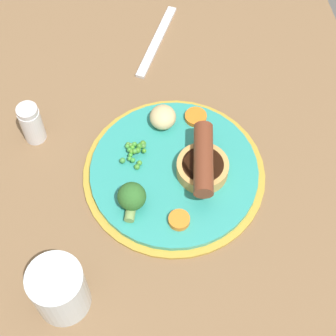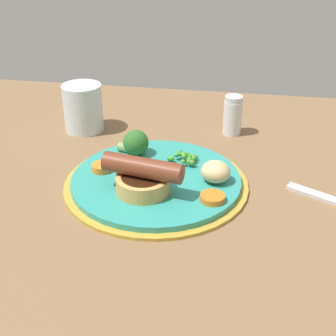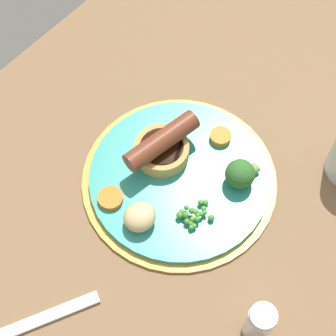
{
  "view_description": "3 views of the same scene",
  "coord_description": "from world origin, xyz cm",
  "px_view_note": "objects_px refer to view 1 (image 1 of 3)",
  "views": [
    {
      "loc": [
        41.79,
        -3.76,
        79.44
      ],
      "look_at": [
        -1.04,
        3.02,
        7.31
      ],
      "focal_mm": 60.0,
      "sensor_mm": 36.0,
      "label": 1
    },
    {
      "loc": [
        -14.53,
        65.68,
        41.0
      ],
      "look_at": [
        -4.24,
        4.63,
        6.47
      ],
      "focal_mm": 50.0,
      "sensor_mm": 36.0,
      "label": 2
    },
    {
      "loc": [
        -33.1,
        -19.15,
        76.18
      ],
      "look_at": [
        -2.89,
        5.82,
        5.76
      ],
      "focal_mm": 60.0,
      "sensor_mm": 36.0,
      "label": 3
    }
  ],
  "objects_px": {
    "carrot_slice_1": "(196,117)",
    "salt_shaker": "(32,123)",
    "sausage_pudding": "(203,165)",
    "drinking_glass": "(59,290)",
    "dinner_plate": "(174,173)",
    "carrot_slice_0": "(179,220)",
    "fork": "(157,41)",
    "broccoli_floret_near": "(132,197)",
    "pea_pile": "(135,151)",
    "potato_chunk_1": "(163,117)"
  },
  "relations": [
    {
      "from": "dinner_plate",
      "to": "drinking_glass",
      "type": "height_order",
      "value": "drinking_glass"
    },
    {
      "from": "potato_chunk_1",
      "to": "salt_shaker",
      "type": "xyz_separation_m",
      "value": [
        -0.02,
        -0.21,
        0.01
      ]
    },
    {
      "from": "dinner_plate",
      "to": "broccoli_floret_near",
      "type": "relative_size",
      "value": 5.15
    },
    {
      "from": "carrot_slice_0",
      "to": "broccoli_floret_near",
      "type": "bearing_deg",
      "value": -121.84
    },
    {
      "from": "sausage_pudding",
      "to": "carrot_slice_0",
      "type": "height_order",
      "value": "sausage_pudding"
    },
    {
      "from": "dinner_plate",
      "to": "drinking_glass",
      "type": "distance_m",
      "value": 0.26
    },
    {
      "from": "carrot_slice_0",
      "to": "potato_chunk_1",
      "type": "bearing_deg",
      "value": 178.88
    },
    {
      "from": "fork",
      "to": "drinking_glass",
      "type": "xyz_separation_m",
      "value": [
        0.46,
        -0.2,
        0.04
      ]
    },
    {
      "from": "potato_chunk_1",
      "to": "salt_shaker",
      "type": "bearing_deg",
      "value": -94.29
    },
    {
      "from": "pea_pile",
      "to": "potato_chunk_1",
      "type": "distance_m",
      "value": 0.08
    },
    {
      "from": "pea_pile",
      "to": "broccoli_floret_near",
      "type": "bearing_deg",
      "value": -9.62
    },
    {
      "from": "potato_chunk_1",
      "to": "dinner_plate",
      "type": "bearing_deg",
      "value": 2.28
    },
    {
      "from": "dinner_plate",
      "to": "carrot_slice_0",
      "type": "relative_size",
      "value": 9.0
    },
    {
      "from": "fork",
      "to": "drinking_glass",
      "type": "distance_m",
      "value": 0.5
    },
    {
      "from": "carrot_slice_0",
      "to": "salt_shaker",
      "type": "distance_m",
      "value": 0.28
    },
    {
      "from": "dinner_plate",
      "to": "salt_shaker",
      "type": "distance_m",
      "value": 0.24
    },
    {
      "from": "sausage_pudding",
      "to": "potato_chunk_1",
      "type": "distance_m",
      "value": 0.11
    },
    {
      "from": "dinner_plate",
      "to": "carrot_slice_0",
      "type": "bearing_deg",
      "value": -4.58
    },
    {
      "from": "dinner_plate",
      "to": "salt_shaker",
      "type": "xyz_separation_m",
      "value": [
        -0.11,
        -0.21,
        0.03
      ]
    },
    {
      "from": "carrot_slice_1",
      "to": "drinking_glass",
      "type": "bearing_deg",
      "value": -41.09
    },
    {
      "from": "carrot_slice_0",
      "to": "carrot_slice_1",
      "type": "xyz_separation_m",
      "value": [
        -0.18,
        0.06,
        -0.0
      ]
    },
    {
      "from": "carrot_slice_1",
      "to": "fork",
      "type": "xyz_separation_m",
      "value": [
        -0.19,
        -0.04,
        -0.02
      ]
    },
    {
      "from": "potato_chunk_1",
      "to": "pea_pile",
      "type": "bearing_deg",
      "value": -44.96
    },
    {
      "from": "broccoli_floret_near",
      "to": "fork",
      "type": "bearing_deg",
      "value": 0.81
    },
    {
      "from": "potato_chunk_1",
      "to": "carrot_slice_0",
      "type": "relative_size",
      "value": 1.43
    },
    {
      "from": "dinner_plate",
      "to": "carrot_slice_1",
      "type": "bearing_deg",
      "value": 150.9
    },
    {
      "from": "broccoli_floret_near",
      "to": "carrot_slice_1",
      "type": "height_order",
      "value": "broccoli_floret_near"
    },
    {
      "from": "salt_shaker",
      "to": "sausage_pudding",
      "type": "bearing_deg",
      "value": 65.17
    },
    {
      "from": "sausage_pudding",
      "to": "broccoli_floret_near",
      "type": "height_order",
      "value": "sausage_pudding"
    },
    {
      "from": "carrot_slice_1",
      "to": "potato_chunk_1",
      "type": "bearing_deg",
      "value": -89.26
    },
    {
      "from": "fork",
      "to": "carrot_slice_0",
      "type": "bearing_deg",
      "value": 24.53
    },
    {
      "from": "carrot_slice_1",
      "to": "salt_shaker",
      "type": "height_order",
      "value": "salt_shaker"
    },
    {
      "from": "sausage_pudding",
      "to": "drinking_glass",
      "type": "xyz_separation_m",
      "value": [
        0.17,
        -0.23,
        0.01
      ]
    },
    {
      "from": "sausage_pudding",
      "to": "carrot_slice_1",
      "type": "height_order",
      "value": "sausage_pudding"
    },
    {
      "from": "potato_chunk_1",
      "to": "sausage_pudding",
      "type": "bearing_deg",
      "value": 24.19
    },
    {
      "from": "carrot_slice_1",
      "to": "salt_shaker",
      "type": "distance_m",
      "value": 0.26
    },
    {
      "from": "broccoli_floret_near",
      "to": "carrot_slice_1",
      "type": "bearing_deg",
      "value": -25.74
    },
    {
      "from": "sausage_pudding",
      "to": "carrot_slice_0",
      "type": "bearing_deg",
      "value": 158.29
    },
    {
      "from": "carrot_slice_1",
      "to": "drinking_glass",
      "type": "height_order",
      "value": "drinking_glass"
    },
    {
      "from": "salt_shaker",
      "to": "carrot_slice_1",
      "type": "bearing_deg",
      "value": 86.75
    },
    {
      "from": "carrot_slice_1",
      "to": "salt_shaker",
      "type": "relative_size",
      "value": 0.48
    },
    {
      "from": "dinner_plate",
      "to": "sausage_pudding",
      "type": "height_order",
      "value": "sausage_pudding"
    },
    {
      "from": "sausage_pudding",
      "to": "dinner_plate",
      "type": "bearing_deg",
      "value": 85.84
    },
    {
      "from": "drinking_glass",
      "to": "broccoli_floret_near",
      "type": "bearing_deg",
      "value": 138.86
    },
    {
      "from": "drinking_glass",
      "to": "salt_shaker",
      "type": "bearing_deg",
      "value": -174.14
    },
    {
      "from": "potato_chunk_1",
      "to": "salt_shaker",
      "type": "relative_size",
      "value": 0.6
    },
    {
      "from": "drinking_glass",
      "to": "salt_shaker",
      "type": "distance_m",
      "value": 0.29
    },
    {
      "from": "pea_pile",
      "to": "fork",
      "type": "relative_size",
      "value": 0.28
    },
    {
      "from": "salt_shaker",
      "to": "fork",
      "type": "bearing_deg",
      "value": 127.88
    },
    {
      "from": "broccoli_floret_near",
      "to": "sausage_pudding",
      "type": "bearing_deg",
      "value": -56.28
    }
  ]
}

